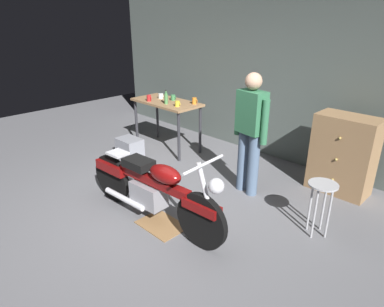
% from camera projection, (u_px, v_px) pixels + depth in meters
% --- Properties ---
extents(ground_plane, '(12.00, 12.00, 0.00)m').
position_uv_depth(ground_plane, '(151.00, 216.00, 4.20)').
color(ground_plane, slate).
extents(back_wall, '(8.00, 0.12, 3.10)m').
position_uv_depth(back_wall, '(282.00, 67.00, 5.45)').
color(back_wall, '#56605B').
rests_on(back_wall, ground_plane).
extents(workbench, '(1.30, 0.64, 0.90)m').
position_uv_depth(workbench, '(167.00, 107.00, 6.06)').
color(workbench, '#99724C').
rests_on(workbench, ground_plane).
extents(motorcycle, '(2.19, 0.60, 1.00)m').
position_uv_depth(motorcycle, '(152.00, 188.00, 3.95)').
color(motorcycle, black).
rests_on(motorcycle, ground_plane).
extents(person_standing, '(0.56, 0.28, 1.67)m').
position_uv_depth(person_standing, '(250.00, 129.00, 4.46)').
color(person_standing, slate).
rests_on(person_standing, ground_plane).
extents(shop_stool, '(0.32, 0.32, 0.64)m').
position_uv_depth(shop_stool, '(322.00, 195.00, 3.69)').
color(shop_stool, '#B2B2B7').
rests_on(shop_stool, ground_plane).
extents(wooden_dresser, '(0.80, 0.47, 1.10)m').
position_uv_depth(wooden_dresser, '(343.00, 155.00, 4.62)').
color(wooden_dresser, '#99724C').
rests_on(wooden_dresser, ground_plane).
extents(drip_tray, '(0.56, 0.40, 0.01)m').
position_uv_depth(drip_tray, '(162.00, 225.00, 4.02)').
color(drip_tray, olive).
rests_on(drip_tray, ground_plane).
extents(storage_bin, '(0.44, 0.32, 0.34)m').
position_uv_depth(storage_bin, '(130.00, 148.00, 5.90)').
color(storage_bin, gray).
rests_on(storage_bin, ground_plane).
extents(mug_white_ceramic, '(0.12, 0.09, 0.09)m').
position_uv_depth(mug_white_ceramic, '(161.00, 96.00, 6.18)').
color(mug_white_ceramic, white).
rests_on(mug_white_ceramic, workbench).
extents(mug_yellow_tall, '(0.11, 0.08, 0.09)m').
position_uv_depth(mug_yellow_tall, '(177.00, 104.00, 5.65)').
color(mug_yellow_tall, yellow).
rests_on(mug_yellow_tall, workbench).
extents(mug_red_diner, '(0.11, 0.08, 0.11)m').
position_uv_depth(mug_red_diner, '(149.00, 98.00, 5.99)').
color(mug_red_diner, red).
rests_on(mug_red_diner, workbench).
extents(mug_green_speckled, '(0.12, 0.08, 0.10)m').
position_uv_depth(mug_green_speckled, '(173.00, 98.00, 6.05)').
color(mug_green_speckled, '#3D7F4C').
rests_on(mug_green_speckled, workbench).
extents(mug_orange_travel, '(0.11, 0.08, 0.11)m').
position_uv_depth(mug_orange_travel, '(194.00, 101.00, 5.80)').
color(mug_orange_travel, orange).
rests_on(mug_orange_travel, workbench).
extents(bottle, '(0.06, 0.06, 0.24)m').
position_uv_depth(bottle, '(166.00, 98.00, 5.79)').
color(bottle, '#4C8C4C').
rests_on(bottle, workbench).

